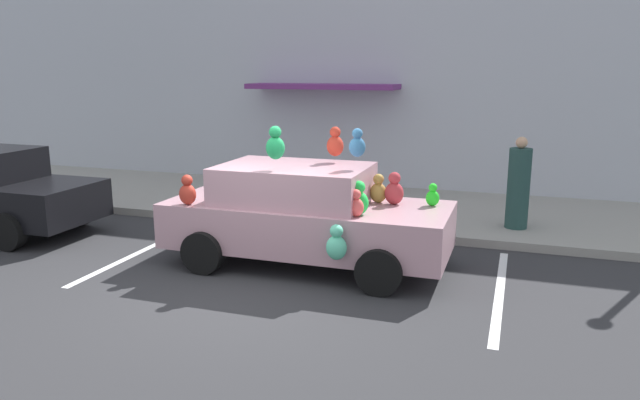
% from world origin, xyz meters
% --- Properties ---
extents(ground_plane, '(60.00, 60.00, 0.00)m').
position_xyz_m(ground_plane, '(0.00, 0.00, 0.00)').
color(ground_plane, '#2D2D30').
extents(sidewalk, '(24.00, 4.00, 0.15)m').
position_xyz_m(sidewalk, '(0.00, 5.00, 0.07)').
color(sidewalk, gray).
rests_on(sidewalk, ground).
extents(storefront_building, '(24.00, 1.25, 6.40)m').
position_xyz_m(storefront_building, '(-0.01, 7.14, 3.19)').
color(storefront_building, '#B2B7C1').
rests_on(storefront_building, ground).
extents(parking_stripe_front, '(0.12, 3.60, 0.01)m').
position_xyz_m(parking_stripe_front, '(3.30, 1.00, 0.00)').
color(parking_stripe_front, silver).
rests_on(parking_stripe_front, ground).
extents(parking_stripe_rear, '(0.12, 3.60, 0.01)m').
position_xyz_m(parking_stripe_rear, '(-2.42, 1.00, 0.00)').
color(parking_stripe_rear, silver).
rests_on(parking_stripe_rear, ground).
extents(plush_covered_car, '(4.29, 2.06, 2.18)m').
position_xyz_m(plush_covered_car, '(0.39, 1.23, 0.81)').
color(plush_covered_car, '#B48792').
rests_on(plush_covered_car, ground).
extents(teddy_bear_on_sidewalk, '(0.32, 0.26, 0.60)m').
position_xyz_m(teddy_bear_on_sidewalk, '(-1.79, 3.96, 0.43)').
color(teddy_bear_on_sidewalk, brown).
rests_on(teddy_bear_on_sidewalk, sidewalk).
extents(pedestrian_near_shopfront, '(0.39, 0.39, 1.65)m').
position_xyz_m(pedestrian_near_shopfront, '(3.45, 3.98, 0.90)').
color(pedestrian_near_shopfront, '#23423E').
rests_on(pedestrian_near_shopfront, sidewalk).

